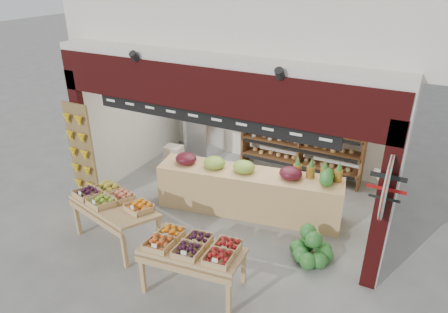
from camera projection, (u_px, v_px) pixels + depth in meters
ground at (234, 205)px, 7.98m from camera, size 60.00×60.00×0.00m
banana_board at (80, 150)px, 7.68m from camera, size 0.60×0.15×1.80m
gift_sign at (387, 186)px, 5.16m from camera, size 0.04×0.93×0.92m
back_shelving at (302, 132)px, 8.71m from camera, size 2.73×0.45×1.71m
refrigerator at (204, 119)px, 9.74m from camera, size 0.85×0.85×1.88m
cardboard_stack at (183, 164)px, 9.09m from camera, size 1.00×0.73×0.66m
mid_counter at (248, 190)px, 7.56m from camera, size 3.52×1.26×1.08m
display_table_left at (112, 201)px, 6.74m from camera, size 1.62×1.13×0.95m
display_table_right at (193, 248)px, 5.65m from camera, size 1.52×0.98×0.93m
watermelon_pile at (311, 249)px, 6.44m from camera, size 0.72×0.69×0.52m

